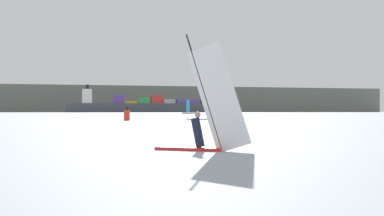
% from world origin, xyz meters
% --- Properties ---
extents(ground_plane, '(4000.00, 4000.00, 0.00)m').
position_xyz_m(ground_plane, '(0.00, 0.00, 0.00)').
color(ground_plane, '#9EA8B2').
extents(windsurfer, '(3.37, 1.97, 4.40)m').
position_xyz_m(windsurfer, '(0.36, -1.95, 1.09)').
color(windsurfer, red).
rests_on(windsurfer, ground_plane).
extents(cargo_ship, '(212.79, 27.19, 35.68)m').
position_xyz_m(cargo_ship, '(19.18, 588.13, 8.65)').
color(cargo_ship, '#3F444C').
rests_on(cargo_ship, ground_plane).
extents(distant_headland, '(736.33, 540.80, 40.23)m').
position_xyz_m(distant_headland, '(53.03, 923.44, 20.11)').
color(distant_headland, '#60665B').
rests_on(distant_headland, ground_plane).
extents(channel_buoy, '(0.96, 0.96, 2.16)m').
position_xyz_m(channel_buoy, '(-3.05, 54.18, 0.97)').
color(channel_buoy, red).
rests_on(channel_buoy, ground_plane).
extents(small_sailboat, '(7.47, 7.21, 7.94)m').
position_xyz_m(small_sailboat, '(25.94, 209.26, 0.73)').
color(small_sailboat, white).
rests_on(small_sailboat, ground_plane).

